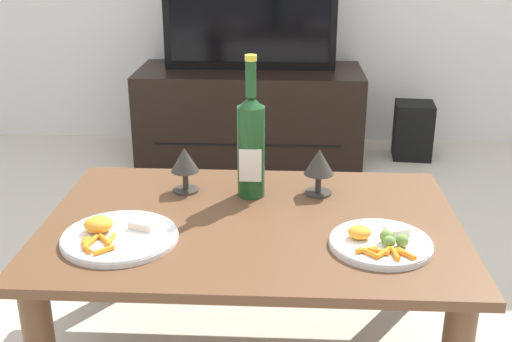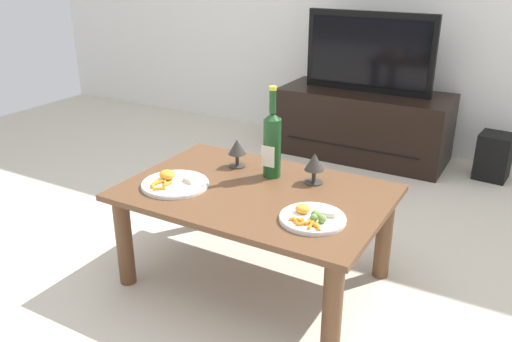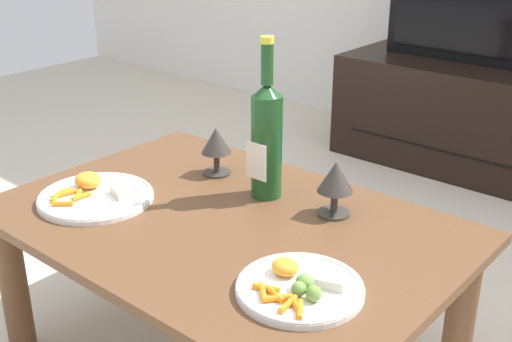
{
  "view_description": "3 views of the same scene",
  "coord_description": "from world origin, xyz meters",
  "px_view_note": "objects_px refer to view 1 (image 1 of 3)",
  "views": [
    {
      "loc": [
        0.09,
        -1.48,
        1.13
      ],
      "look_at": [
        0.01,
        0.09,
        0.53
      ],
      "focal_mm": 44.36,
      "sensor_mm": 36.0,
      "label": 1
    },
    {
      "loc": [
        0.98,
        -1.72,
        1.33
      ],
      "look_at": [
        -0.03,
        0.05,
        0.49
      ],
      "focal_mm": 36.97,
      "sensor_mm": 36.0,
      "label": 2
    },
    {
      "loc": [
        0.92,
        -0.98,
        1.11
      ],
      "look_at": [
        0.03,
        0.07,
        0.54
      ],
      "focal_mm": 45.42,
      "sensor_mm": 36.0,
      "label": 3
    }
  ],
  "objects_px": {
    "goblet_right": "(319,164)",
    "dinner_plate_left": "(118,235)",
    "wine_bottle": "(251,143)",
    "dinner_plate_right": "(381,242)",
    "goblet_left": "(185,162)",
    "tv_screen": "(250,17)",
    "floor_speaker": "(413,130)",
    "tv_stand": "(250,113)",
    "dining_table": "(252,246)"
  },
  "relations": [
    {
      "from": "dinner_plate_left",
      "to": "tv_stand",
      "type": "bearing_deg",
      "value": 83.49
    },
    {
      "from": "goblet_right",
      "to": "floor_speaker",
      "type": "bearing_deg",
      "value": 69.75
    },
    {
      "from": "dining_table",
      "to": "tv_screen",
      "type": "relative_size",
      "value": 1.24
    },
    {
      "from": "tv_stand",
      "to": "wine_bottle",
      "type": "distance_m",
      "value": 1.59
    },
    {
      "from": "dining_table",
      "to": "wine_bottle",
      "type": "height_order",
      "value": "wine_bottle"
    },
    {
      "from": "wine_bottle",
      "to": "dinner_plate_left",
      "type": "bearing_deg",
      "value": -136.25
    },
    {
      "from": "tv_screen",
      "to": "dinner_plate_left",
      "type": "relative_size",
      "value": 3.06
    },
    {
      "from": "wine_bottle",
      "to": "dinner_plate_right",
      "type": "distance_m",
      "value": 0.46
    },
    {
      "from": "tv_screen",
      "to": "floor_speaker",
      "type": "xyz_separation_m",
      "value": [
        0.86,
        0.02,
        -0.58
      ]
    },
    {
      "from": "floor_speaker",
      "to": "dinner_plate_left",
      "type": "xyz_separation_m",
      "value": [
        -1.07,
        -1.86,
        0.29
      ]
    },
    {
      "from": "tv_stand",
      "to": "dinner_plate_left",
      "type": "bearing_deg",
      "value": -96.51
    },
    {
      "from": "dinner_plate_left",
      "to": "wine_bottle",
      "type": "bearing_deg",
      "value": 43.75
    },
    {
      "from": "floor_speaker",
      "to": "tv_screen",
      "type": "bearing_deg",
      "value": -173.51
    },
    {
      "from": "wine_bottle",
      "to": "goblet_left",
      "type": "relative_size",
      "value": 3.05
    },
    {
      "from": "goblet_right",
      "to": "dinner_plate_right",
      "type": "relative_size",
      "value": 0.54
    },
    {
      "from": "goblet_right",
      "to": "dinner_plate_left",
      "type": "xyz_separation_m",
      "value": [
        -0.5,
        -0.31,
        -0.08
      ]
    },
    {
      "from": "wine_bottle",
      "to": "goblet_right",
      "type": "xyz_separation_m",
      "value": [
        0.19,
        0.02,
        -0.07
      ]
    },
    {
      "from": "goblet_left",
      "to": "goblet_right",
      "type": "height_order",
      "value": "goblet_right"
    },
    {
      "from": "floor_speaker",
      "to": "goblet_left",
      "type": "distance_m",
      "value": 1.85
    },
    {
      "from": "floor_speaker",
      "to": "wine_bottle",
      "type": "height_order",
      "value": "wine_bottle"
    },
    {
      "from": "tv_screen",
      "to": "dinner_plate_left",
      "type": "distance_m",
      "value": 1.87
    },
    {
      "from": "tv_screen",
      "to": "floor_speaker",
      "type": "relative_size",
      "value": 2.95
    },
    {
      "from": "tv_screen",
      "to": "goblet_left",
      "type": "distance_m",
      "value": 1.54
    },
    {
      "from": "tv_screen",
      "to": "goblet_left",
      "type": "relative_size",
      "value": 6.62
    },
    {
      "from": "goblet_right",
      "to": "dinner_plate_right",
      "type": "height_order",
      "value": "goblet_right"
    },
    {
      "from": "dinner_plate_left",
      "to": "goblet_left",
      "type": "bearing_deg",
      "value": 69.59
    },
    {
      "from": "dining_table",
      "to": "floor_speaker",
      "type": "distance_m",
      "value": 1.9
    },
    {
      "from": "tv_stand",
      "to": "dinner_plate_left",
      "type": "distance_m",
      "value": 1.86
    },
    {
      "from": "tv_screen",
      "to": "wine_bottle",
      "type": "xyz_separation_m",
      "value": [
        0.1,
        -1.54,
        -0.14
      ]
    },
    {
      "from": "floor_speaker",
      "to": "dinner_plate_right",
      "type": "bearing_deg",
      "value": -98.14
    },
    {
      "from": "dining_table",
      "to": "goblet_left",
      "type": "height_order",
      "value": "goblet_left"
    },
    {
      "from": "dining_table",
      "to": "wine_bottle",
      "type": "relative_size",
      "value": 2.69
    },
    {
      "from": "dining_table",
      "to": "goblet_right",
      "type": "bearing_deg",
      "value": 46.2
    },
    {
      "from": "tv_stand",
      "to": "dining_table",
      "type": "bearing_deg",
      "value": -86.37
    },
    {
      "from": "tv_screen",
      "to": "goblet_right",
      "type": "relative_size",
      "value": 6.48
    },
    {
      "from": "dinner_plate_left",
      "to": "goblet_right",
      "type": "bearing_deg",
      "value": 32.3
    },
    {
      "from": "tv_stand",
      "to": "tv_screen",
      "type": "relative_size",
      "value": 1.32
    },
    {
      "from": "tv_screen",
      "to": "goblet_left",
      "type": "height_order",
      "value": "tv_screen"
    },
    {
      "from": "dining_table",
      "to": "tv_stand",
      "type": "bearing_deg",
      "value": 93.63
    },
    {
      "from": "dining_table",
      "to": "tv_screen",
      "type": "distance_m",
      "value": 1.75
    },
    {
      "from": "wine_bottle",
      "to": "dinner_plate_right",
      "type": "relative_size",
      "value": 1.63
    },
    {
      "from": "dinner_plate_right",
      "to": "floor_speaker",
      "type": "bearing_deg",
      "value": 76.85
    },
    {
      "from": "goblet_right",
      "to": "dinner_plate_left",
      "type": "distance_m",
      "value": 0.59
    },
    {
      "from": "goblet_right",
      "to": "dining_table",
      "type": "bearing_deg",
      "value": -133.8
    },
    {
      "from": "dining_table",
      "to": "tv_stand",
      "type": "xyz_separation_m",
      "value": [
        -0.11,
        1.71,
        -0.12
      ]
    },
    {
      "from": "dinner_plate_left",
      "to": "dinner_plate_right",
      "type": "distance_m",
      "value": 0.63
    },
    {
      "from": "goblet_left",
      "to": "goblet_right",
      "type": "xyz_separation_m",
      "value": [
        0.38,
        0.0,
        0.0
      ]
    },
    {
      "from": "tv_stand",
      "to": "dinner_plate_left",
      "type": "xyz_separation_m",
      "value": [
        -0.21,
        -1.84,
        0.21
      ]
    },
    {
      "from": "floor_speaker",
      "to": "wine_bottle",
      "type": "distance_m",
      "value": 1.79
    },
    {
      "from": "wine_bottle",
      "to": "goblet_right",
      "type": "relative_size",
      "value": 2.99
    }
  ]
}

